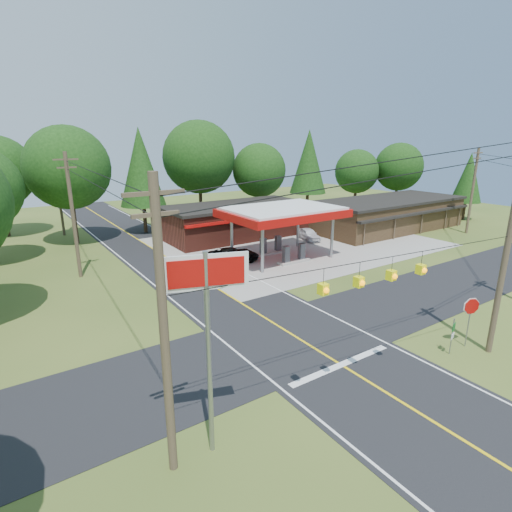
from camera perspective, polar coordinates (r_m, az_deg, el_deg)
ground at (r=23.36m, az=5.64°, el=-11.42°), size 120.00×120.00×0.00m
main_highway at (r=23.36m, az=5.64°, el=-11.40°), size 8.00×120.00×0.02m
cross_road at (r=23.36m, az=5.64°, el=-11.39°), size 70.00×7.00×0.02m
lane_center_yellow at (r=23.35m, az=5.64°, el=-11.36°), size 0.15×110.00×0.00m
gas_canopy at (r=37.06m, az=3.82°, el=6.03°), size 10.60×7.40×4.88m
convenience_store at (r=46.16m, az=-2.86°, el=5.11°), size 16.40×7.55×3.80m
strip_building at (r=52.93m, az=18.32°, el=5.75°), size 20.40×8.75×3.80m
utility_pole_near_right at (r=23.17m, az=32.32°, el=1.59°), size 1.80×0.30×11.50m
utility_pole_near_left at (r=12.79m, az=-13.02°, el=-10.27°), size 1.80×0.30×10.00m
utility_pole_far_left at (r=34.70m, az=-24.71°, el=5.45°), size 1.80×0.30×10.00m
utility_pole_far_right at (r=53.77m, az=28.55°, el=8.31°), size 1.80×0.30×10.00m
utility_pole_north at (r=51.64m, az=-26.33°, el=7.84°), size 0.30×0.30×9.50m
overhead_beacons at (r=16.45m, az=16.87°, el=-0.74°), size 17.04×2.04×1.03m
treeline_backdrop at (r=42.41m, az=-14.59°, el=11.24°), size 70.27×51.59×13.30m
suv_car at (r=36.62m, az=-3.31°, el=0.13°), size 5.74×5.74×1.33m
sedan_car at (r=45.10m, az=7.53°, el=3.08°), size 4.71×4.71×1.30m
big_stop_sign at (r=13.13m, az=-6.99°, el=-7.12°), size 2.66×0.98×7.49m
octagonal_stop_sign at (r=24.21m, az=28.36°, el=-6.80°), size 0.91×0.41×2.85m
route_sign_post at (r=23.33m, az=26.29°, el=-9.89°), size 0.41×0.14×2.04m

